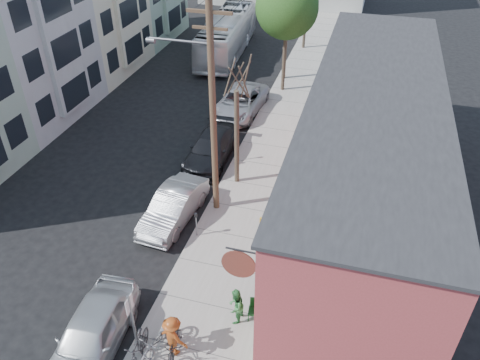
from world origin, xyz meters
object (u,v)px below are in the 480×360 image
(parking_meter_far, at_px, (237,148))
(tree_bare, at_px, (237,139))
(tree_leafy_mid, at_px, (287,7))
(cyclist, at_px, (173,336))
(patio_chair_a, at_px, (263,306))
(car_2, at_px, (211,148))
(parked_bike_a, at_px, (139,349))
(patron_green, at_px, (236,306))
(car_0, at_px, (91,334))
(sign_post, at_px, (132,319))
(parking_meter_near, at_px, (196,221))
(patio_chair_b, at_px, (255,310))
(car_3, at_px, (240,102))
(parked_bike_b, at_px, (159,341))
(car_1, at_px, (174,207))
(utility_pole_near, at_px, (211,108))
(bus, at_px, (227,35))

(parking_meter_far, bearing_deg, tree_bare, -73.50)
(tree_leafy_mid, bearing_deg, cyclist, -88.01)
(patio_chair_a, xyz_separation_m, car_2, (-5.30, 9.70, 0.16))
(parked_bike_a, bearing_deg, cyclist, 23.73)
(patio_chair_a, bearing_deg, parked_bike_a, -115.37)
(patron_green, relative_size, cyclist, 0.91)
(car_0, bearing_deg, parking_meter_far, 79.15)
(tree_bare, bearing_deg, tree_leafy_mid, 90.00)
(sign_post, relative_size, patron_green, 1.83)
(tree_leafy_mid, height_order, car_2, tree_leafy_mid)
(tree_leafy_mid, bearing_deg, parking_meter_near, -91.93)
(parking_meter_far, bearing_deg, patio_chair_b, -70.32)
(car_0, bearing_deg, parked_bike_a, -6.29)
(parking_meter_far, xyz_separation_m, patio_chair_a, (3.85, -9.79, -0.39))
(patio_chair_a, height_order, parked_bike_a, parked_bike_a)
(sign_post, xyz_separation_m, tree_leafy_mid, (0.45, 22.39, 4.03))
(sign_post, xyz_separation_m, car_3, (-1.55, 18.35, -1.06))
(parked_bike_b, relative_size, car_1, 0.41)
(car_0, bearing_deg, cyclist, 6.94)
(cyclist, xyz_separation_m, car_3, (-2.77, 18.06, -0.22))
(utility_pole_near, bearing_deg, car_2, 111.14)
(patio_chair_b, height_order, cyclist, cyclist)
(sign_post, bearing_deg, parking_meter_near, 90.94)
(parked_bike_a, relative_size, car_1, 0.42)
(patron_green, height_order, bus, bus)
(parking_meter_near, bearing_deg, car_3, 96.75)
(utility_pole_near, relative_size, cyclist, 5.93)
(patio_chair_a, bearing_deg, parking_meter_near, 162.61)
(parked_bike_b, relative_size, bus, 0.16)
(parking_meter_far, distance_m, parked_bike_a, 12.81)
(parking_meter_far, relative_size, parked_bike_a, 0.63)
(car_0, height_order, car_1, car_0)
(patio_chair_b, relative_size, car_1, 0.19)
(tree_leafy_mid, height_order, cyclist, tree_leafy_mid)
(tree_leafy_mid, xyz_separation_m, cyclist, (0.77, -22.09, -4.87))
(sign_post, height_order, patron_green, sign_post)
(parking_meter_far, xyz_separation_m, car_0, (-1.45, -12.74, -0.16))
(patron_green, height_order, cyclist, cyclist)
(patron_green, distance_m, car_3, 16.81)
(bus, bearing_deg, car_1, -83.37)
(utility_pole_near, bearing_deg, car_0, -100.56)
(patron_green, height_order, parked_bike_b, patron_green)
(cyclist, distance_m, car_0, 2.83)
(utility_pole_near, distance_m, patron_green, 8.12)
(patio_chair_a, xyz_separation_m, patio_chair_b, (-0.24, -0.29, 0.00))
(patio_chair_b, relative_size, bus, 0.08)
(utility_pole_near, distance_m, patio_chair_a, 8.26)
(sign_post, xyz_separation_m, parked_bike_b, (0.70, 0.22, -1.18))
(utility_pole_near, xyz_separation_m, patio_chair_b, (3.47, -5.88, -4.82))
(sign_post, distance_m, patio_chair_a, 4.78)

